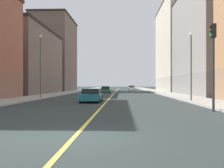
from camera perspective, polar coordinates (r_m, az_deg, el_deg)
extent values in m
plane|color=#293332|center=(8.64, -8.42, -11.64)|extent=(400.00, 400.00, 0.00)
cube|color=#9E9B93|center=(57.92, 10.31, -1.72)|extent=(3.84, 168.00, 0.15)
cube|color=#9E9B93|center=(58.44, -8.93, -1.70)|extent=(3.84, 168.00, 0.15)
cube|color=#E5D14C|center=(57.37, 0.65, -1.80)|extent=(0.16, 154.00, 0.01)
cube|color=slate|center=(45.11, 21.03, -0.16)|extent=(8.95, 21.42, 3.33)
cube|color=gray|center=(45.92, 21.02, 10.71)|extent=(8.95, 21.42, 13.99)
cube|color=#9D9688|center=(68.95, 14.39, -0.07)|extent=(8.95, 24.41, 3.46)
cube|color=#BCB29E|center=(69.82, 14.39, 8.95)|extent=(8.95, 24.41, 18.44)
cube|color=#545047|center=(71.90, 14.39, 16.38)|extent=(9.25, 24.71, 0.40)
cube|color=brown|center=(50.20, -18.41, -0.20)|extent=(8.95, 20.89, 3.24)
cube|color=brown|center=(50.52, -18.40, 6.30)|extent=(8.95, 20.89, 8.20)
cube|color=#2B221D|center=(51.17, -18.40, 11.09)|extent=(9.25, 21.19, 0.40)
cube|color=brown|center=(70.59, -12.29, -0.02)|extent=(8.95, 16.65, 3.60)
cube|color=brown|center=(71.22, -12.29, 7.54)|extent=(8.95, 16.65, 15.15)
cube|color=#2B221D|center=(72.66, -12.29, 13.63)|extent=(9.25, 16.95, 0.40)
cylinder|color=#2D2D2D|center=(18.04, 21.11, 1.91)|extent=(0.16, 0.16, 4.71)
cube|color=black|center=(18.35, 21.10, 10.70)|extent=(0.28, 0.32, 0.90)
sphere|color=#320404|center=(18.35, 20.62, 11.56)|extent=(0.20, 0.20, 0.20)
sphere|color=#352204|center=(18.30, 20.62, 10.70)|extent=(0.20, 0.20, 0.20)
sphere|color=green|center=(18.25, 20.62, 9.83)|extent=(0.20, 0.20, 0.20)
cylinder|color=#4C4C51|center=(27.26, 16.76, 3.32)|extent=(0.14, 0.14, 6.39)
sphere|color=#EAEACC|center=(27.66, 16.76, 10.25)|extent=(0.36, 0.36, 0.36)
cylinder|color=#4C4C51|center=(33.38, -15.19, 3.51)|extent=(0.14, 0.14, 7.34)
sphere|color=#EAEACC|center=(33.83, -15.19, 9.98)|extent=(0.36, 0.36, 0.36)
cube|color=#1E6B38|center=(53.69, -1.37, -1.36)|extent=(1.83, 4.51, 0.62)
cube|color=black|center=(53.78, -1.36, -0.76)|extent=(1.61, 2.00, 0.50)
cylinder|color=black|center=(55.15, -2.13, -1.54)|extent=(0.22, 0.64, 0.64)
cylinder|color=black|center=(55.04, -0.41, -1.55)|extent=(0.22, 0.64, 0.64)
cylinder|color=black|center=(52.37, -2.38, -1.62)|extent=(0.22, 0.64, 0.64)
cylinder|color=black|center=(52.26, -0.57, -1.63)|extent=(0.22, 0.64, 0.64)
cube|color=#196670|center=(25.83, -4.44, -2.77)|extent=(1.90, 4.46, 0.60)
cube|color=black|center=(25.70, -4.48, -1.56)|extent=(1.65, 1.99, 0.50)
cylinder|color=black|center=(27.32, -5.83, -3.04)|extent=(0.23, 0.64, 0.64)
cylinder|color=black|center=(27.12, -2.30, -3.06)|extent=(0.23, 0.64, 0.64)
cylinder|color=black|center=(24.61, -6.81, -3.37)|extent=(0.23, 0.64, 0.64)
cylinder|color=black|center=(24.38, -2.89, -3.40)|extent=(0.23, 0.64, 0.64)
cube|color=white|center=(77.71, 4.25, -0.96)|extent=(1.88, 4.60, 0.64)
cube|color=black|center=(77.69, 4.25, -0.54)|extent=(1.64, 2.28, 0.50)
cylinder|color=black|center=(79.12, 3.62, -1.10)|extent=(0.23, 0.64, 0.64)
cylinder|color=black|center=(79.16, 4.83, -1.10)|extent=(0.23, 0.64, 0.64)
cylinder|color=black|center=(76.28, 3.65, -1.14)|extent=(0.23, 0.64, 0.64)
cylinder|color=black|center=(76.32, 4.90, -1.14)|extent=(0.23, 0.64, 0.64)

